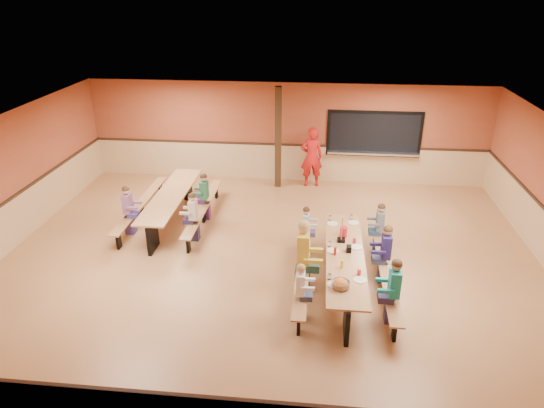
# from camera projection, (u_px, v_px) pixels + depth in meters

# --- Properties ---
(ground) EXTENTS (12.00, 12.00, 0.00)m
(ground) POSITION_uv_depth(u_px,v_px,m) (269.00, 262.00, 10.73)
(ground) COLOR #966039
(ground) RESTS_ON ground
(room_envelope) EXTENTS (12.04, 10.04, 3.02)m
(room_envelope) POSITION_uv_depth(u_px,v_px,m) (269.00, 235.00, 10.44)
(room_envelope) COLOR #9A492D
(room_envelope) RESTS_ON ground
(kitchen_pass_through) EXTENTS (2.78, 0.28, 1.38)m
(kitchen_pass_through) POSITION_uv_depth(u_px,v_px,m) (374.00, 136.00, 14.34)
(kitchen_pass_through) COLOR black
(kitchen_pass_through) RESTS_ON ground
(structural_post) EXTENTS (0.18, 0.18, 3.00)m
(structural_post) POSITION_uv_depth(u_px,v_px,m) (278.00, 138.00, 14.09)
(structural_post) COLOR black
(structural_post) RESTS_ON ground
(cafeteria_table_main) EXTENTS (1.91, 3.70, 0.74)m
(cafeteria_table_main) POSITION_uv_depth(u_px,v_px,m) (344.00, 264.00, 9.68)
(cafeteria_table_main) COLOR #A36E40
(cafeteria_table_main) RESTS_ON ground
(cafeteria_table_second) EXTENTS (1.91, 3.70, 0.74)m
(cafeteria_table_second) POSITION_uv_depth(u_px,v_px,m) (172.00, 202.00, 12.40)
(cafeteria_table_second) COLOR #A36E40
(cafeteria_table_second) RESTS_ON ground
(seated_child_white_left) EXTENTS (0.33, 0.27, 1.14)m
(seated_child_white_left) POSITION_uv_depth(u_px,v_px,m) (300.00, 292.00, 8.70)
(seated_child_white_left) COLOR white
(seated_child_white_left) RESTS_ON ground
(seated_adult_yellow) EXTENTS (0.51, 0.41, 1.49)m
(seated_adult_yellow) POSITION_uv_depth(u_px,v_px,m) (303.00, 256.00, 9.53)
(seated_adult_yellow) COLOR gold
(seated_adult_yellow) RESTS_ON ground
(seated_child_grey_left) EXTENTS (0.33, 0.27, 1.12)m
(seated_child_grey_left) POSITION_uv_depth(u_px,v_px,m) (306.00, 230.00, 10.89)
(seated_child_grey_left) COLOR #B1B1B1
(seated_child_grey_left) RESTS_ON ground
(seated_child_teal_right) EXTENTS (0.41, 0.33, 1.28)m
(seated_child_teal_right) POSITION_uv_depth(u_px,v_px,m) (393.00, 292.00, 8.60)
(seated_child_teal_right) COLOR teal
(seated_child_teal_right) RESTS_ON ground
(seated_child_navy_right) EXTENTS (0.39, 0.32, 1.26)m
(seated_child_navy_right) POSITION_uv_depth(u_px,v_px,m) (385.00, 254.00, 9.80)
(seated_child_navy_right) COLOR navy
(seated_child_navy_right) RESTS_ON ground
(seated_child_char_right) EXTENTS (0.36, 0.29, 1.19)m
(seated_child_char_right) POSITION_uv_depth(u_px,v_px,m) (379.00, 229.00, 10.90)
(seated_child_char_right) COLOR #585B62
(seated_child_char_right) RESTS_ON ground
(seated_child_purple_sec) EXTENTS (0.38, 0.31, 1.23)m
(seated_child_purple_sec) POSITION_uv_depth(u_px,v_px,m) (128.00, 210.00, 11.71)
(seated_child_purple_sec) COLOR #804F73
(seated_child_purple_sec) RESTS_ON ground
(seated_child_green_sec) EXTENTS (0.38, 0.31, 1.23)m
(seated_child_green_sec) POSITION_uv_depth(u_px,v_px,m) (205.00, 197.00, 12.46)
(seated_child_green_sec) COLOR #2A6747
(seated_child_green_sec) RESTS_ON ground
(seated_child_tan_sec) EXTENTS (0.36, 0.30, 1.20)m
(seated_child_tan_sec) POSITION_uv_depth(u_px,v_px,m) (194.00, 217.00, 11.42)
(seated_child_tan_sec) COLOR #C3AF9F
(seated_child_tan_sec) RESTS_ON ground
(standing_woman) EXTENTS (0.73, 0.55, 1.82)m
(standing_woman) POSITION_uv_depth(u_px,v_px,m) (312.00, 157.00, 14.38)
(standing_woman) COLOR red
(standing_woman) RESTS_ON ground
(punch_pitcher) EXTENTS (0.16, 0.16, 0.22)m
(punch_pitcher) POSITION_uv_depth(u_px,v_px,m) (344.00, 232.00, 10.21)
(punch_pitcher) COLOR red
(punch_pitcher) RESTS_ON cafeteria_table_main
(chip_bowl) EXTENTS (0.32, 0.32, 0.15)m
(chip_bowl) POSITION_uv_depth(u_px,v_px,m) (341.00, 284.00, 8.52)
(chip_bowl) COLOR orange
(chip_bowl) RESTS_ON cafeteria_table_main
(napkin_dispenser) EXTENTS (0.10, 0.14, 0.13)m
(napkin_dispenser) POSITION_uv_depth(u_px,v_px,m) (349.00, 249.00, 9.65)
(napkin_dispenser) COLOR black
(napkin_dispenser) RESTS_ON cafeteria_table_main
(condiment_mustard) EXTENTS (0.06, 0.06, 0.17)m
(condiment_mustard) POSITION_uv_depth(u_px,v_px,m) (342.00, 264.00, 9.09)
(condiment_mustard) COLOR yellow
(condiment_mustard) RESTS_ON cafeteria_table_main
(condiment_ketchup) EXTENTS (0.06, 0.06, 0.17)m
(condiment_ketchup) POSITION_uv_depth(u_px,v_px,m) (335.00, 251.00, 9.53)
(condiment_ketchup) COLOR #B2140F
(condiment_ketchup) RESTS_ON cafeteria_table_main
(table_paddle) EXTENTS (0.16, 0.16, 0.56)m
(table_paddle) POSITION_uv_depth(u_px,v_px,m) (341.00, 235.00, 10.01)
(table_paddle) COLOR black
(table_paddle) RESTS_ON cafeteria_table_main
(place_settings) EXTENTS (0.65, 3.30, 0.11)m
(place_settings) POSITION_uv_depth(u_px,v_px,m) (345.00, 252.00, 9.56)
(place_settings) COLOR beige
(place_settings) RESTS_ON cafeteria_table_main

